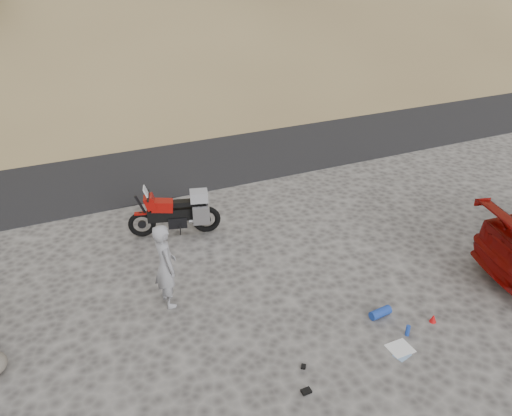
# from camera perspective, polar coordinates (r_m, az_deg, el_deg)

# --- Properties ---
(ground) EXTENTS (140.00, 140.00, 0.00)m
(ground) POSITION_cam_1_polar(r_m,az_deg,el_deg) (9.85, -0.10, -11.98)
(ground) COLOR #43403E
(ground) RESTS_ON ground
(road) EXTENTS (120.00, 7.00, 0.05)m
(road) POSITION_cam_1_polar(r_m,az_deg,el_deg) (17.38, -12.61, 5.84)
(road) COLOR black
(road) RESTS_ON ground
(motorcycle) EXTENTS (2.20, 0.99, 1.33)m
(motorcycle) POSITION_cam_1_polar(r_m,az_deg,el_deg) (12.22, -8.85, -0.55)
(motorcycle) COLOR black
(motorcycle) RESTS_ON ground
(man) EXTENTS (0.47, 0.67, 1.77)m
(man) POSITION_cam_1_polar(r_m,az_deg,el_deg) (10.27, -9.90, -10.56)
(man) COLOR gray
(man) RESTS_ON ground
(gear_white_cloth) EXTENTS (0.42, 0.38, 0.01)m
(gear_white_cloth) POSITION_cam_1_polar(r_m,az_deg,el_deg) (9.49, 16.14, -15.16)
(gear_white_cloth) COLOR white
(gear_white_cloth) RESTS_ON ground
(gear_blue_mat) EXTENTS (0.46, 0.22, 0.18)m
(gear_blue_mat) POSITION_cam_1_polar(r_m,az_deg,el_deg) (10.02, 14.02, -11.54)
(gear_blue_mat) COLOR #193897
(gear_blue_mat) RESTS_ON ground
(gear_bottle) EXTENTS (0.08, 0.08, 0.21)m
(gear_bottle) POSITION_cam_1_polar(r_m,az_deg,el_deg) (9.73, 16.95, -13.24)
(gear_bottle) COLOR #193897
(gear_bottle) RESTS_ON ground
(gear_funnel) EXTENTS (0.16, 0.16, 0.17)m
(gear_funnel) POSITION_cam_1_polar(r_m,az_deg,el_deg) (10.18, 19.60, -11.79)
(gear_funnel) COLOR red
(gear_funnel) RESTS_ON ground
(gear_glove_a) EXTENTS (0.16, 0.11, 0.05)m
(gear_glove_a) POSITION_cam_1_polar(r_m,az_deg,el_deg) (8.49, 5.76, -20.11)
(gear_glove_a) COLOR black
(gear_glove_a) RESTS_ON ground
(gear_glove_b) EXTENTS (0.12, 0.13, 0.03)m
(gear_glove_b) POSITION_cam_1_polar(r_m,az_deg,el_deg) (8.86, 5.44, -17.59)
(gear_glove_b) COLOR black
(gear_glove_b) RESTS_ON ground
(gear_blue_cloth) EXTENTS (0.33, 0.27, 0.01)m
(gear_blue_cloth) POSITION_cam_1_polar(r_m,az_deg,el_deg) (9.37, 16.35, -15.83)
(gear_blue_cloth) COLOR #809FC6
(gear_blue_cloth) RESTS_ON ground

